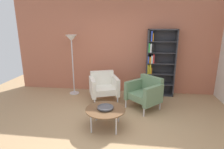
% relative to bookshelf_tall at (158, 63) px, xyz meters
% --- Properties ---
extents(ground_plane, '(8.32, 8.32, 0.00)m').
position_rel_bookshelf_tall_xyz_m(ground_plane, '(-1.10, -2.25, -0.95)').
color(ground_plane, tan).
extents(brick_back_panel, '(6.40, 0.12, 2.90)m').
position_rel_bookshelf_tall_xyz_m(brick_back_panel, '(-1.10, 0.21, 0.50)').
color(brick_back_panel, '#B2664C').
rests_on(brick_back_panel, ground_plane).
extents(bookshelf_tall, '(0.80, 0.30, 1.90)m').
position_rel_bookshelf_tall_xyz_m(bookshelf_tall, '(0.00, 0.00, 0.00)').
color(bookshelf_tall, '#333338').
rests_on(bookshelf_tall, ground_plane).
extents(coffee_table_low, '(0.80, 0.80, 0.40)m').
position_rel_bookshelf_tall_xyz_m(coffee_table_low, '(-1.20, -1.99, -0.58)').
color(coffee_table_low, brown).
rests_on(coffee_table_low, ground_plane).
extents(decorative_bowl, '(0.32, 0.32, 0.05)m').
position_rel_bookshelf_tall_xyz_m(decorative_bowl, '(-1.20, -1.99, -0.51)').
color(decorative_bowl, '#4C4C51').
rests_on(decorative_bowl, coffee_table_low).
extents(armchair_by_bookshelf, '(0.89, 0.86, 0.78)m').
position_rel_bookshelf_tall_xyz_m(armchair_by_bookshelf, '(-1.47, -0.66, -0.53)').
color(armchair_by_bookshelf, white).
rests_on(armchair_by_bookshelf, ground_plane).
extents(armchair_near_window, '(0.95, 0.95, 0.78)m').
position_rel_bookshelf_tall_xyz_m(armchair_near_window, '(-0.38, -0.99, -0.53)').
color(armchair_near_window, slate).
rests_on(armchair_near_window, ground_plane).
extents(floor_lamp_torchiere, '(0.32, 0.32, 1.74)m').
position_rel_bookshelf_tall_xyz_m(floor_lamp_torchiere, '(-2.44, -0.25, 0.50)').
color(floor_lamp_torchiere, silver).
rests_on(floor_lamp_torchiere, ground_plane).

